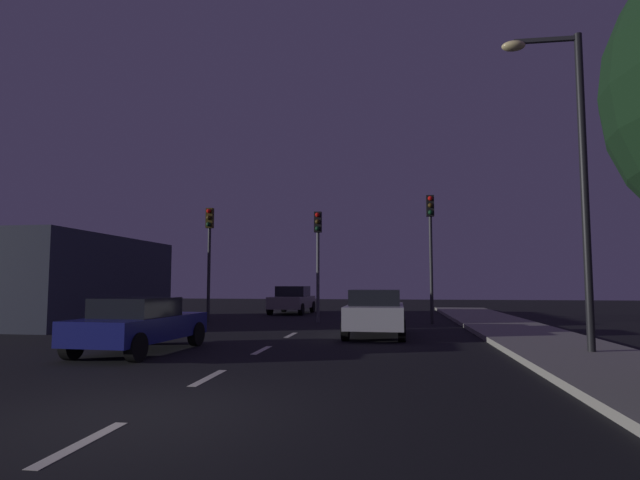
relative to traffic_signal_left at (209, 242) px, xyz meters
The scene contains 14 objects.
ground_plane 10.39m from the traffic_signal_left, 60.47° to the right, with size 80.00×80.00×0.00m, color black.
sidewalk_curb_right 15.36m from the traffic_signal_left, 34.61° to the right, with size 3.00×40.00×0.15m, color gray.
lane_stripe_nearest 17.74m from the traffic_signal_left, 73.92° to the right, with size 0.16×1.60×0.01m, color silver.
lane_stripe_second 14.22m from the traffic_signal_left, 69.53° to the right, with size 0.16×1.60×0.01m, color silver.
lane_stripe_third 10.89m from the traffic_signal_left, 62.12° to the right, with size 0.16×1.60×0.01m, color silver.
lane_stripe_fourth 7.99m from the traffic_signal_left, 47.75° to the right, with size 0.16×1.60×0.01m, color silver.
traffic_signal_left is the anchor object (origin of this frame).
traffic_signal_center 4.94m from the traffic_signal_left, ahead, with size 0.32×0.38×4.81m.
traffic_signal_right 9.77m from the traffic_signal_left, ahead, with size 0.32×0.38×5.43m.
car_stopped_ahead 9.62m from the traffic_signal_left, 34.62° to the right, with size 1.92×4.14×1.49m.
car_adjacent_lane 10.50m from the traffic_signal_left, 79.05° to the right, with size 2.04×4.15×1.34m.
car_oncoming_far 7.31m from the traffic_signal_left, 67.41° to the left, with size 2.12×4.03×1.52m.
street_lamp_right 15.53m from the traffic_signal_left, 37.19° to the right, with size 1.86×0.36×7.68m.
storefront_left 5.93m from the traffic_signal_left, 163.61° to the right, with size 4.52×9.50×3.66m, color #333847.
Camera 1 is at (3.30, -6.40, 1.71)m, focal length 28.60 mm.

